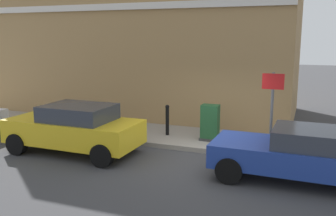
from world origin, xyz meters
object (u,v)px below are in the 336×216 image
at_px(utility_cabinet, 210,124).
at_px(bollard_near_cabinet, 167,119).
at_px(street_sign, 272,100).
at_px(car_blue, 308,154).
at_px(bollard_far_kerb, 112,120).
at_px(car_yellow, 75,128).

height_order(utility_cabinet, bollard_near_cabinet, utility_cabinet).
bearing_deg(street_sign, utility_cabinet, 72.18).
distance_m(car_blue, bollard_far_kerb, 6.28).
relative_size(utility_cabinet, street_sign, 0.50).
bearing_deg(car_blue, bollard_near_cabinet, -26.62).
xyz_separation_m(car_blue, car_yellow, (-0.04, 6.48, 0.07)).
relative_size(car_blue, utility_cabinet, 3.82).
height_order(car_blue, bollard_near_cabinet, car_blue).
bearing_deg(car_blue, utility_cabinet, -36.12).
relative_size(car_yellow, street_sign, 1.75).
height_order(car_blue, car_yellow, car_yellow).
height_order(car_yellow, bollard_near_cabinet, car_yellow).
distance_m(car_yellow, bollard_far_kerb, 1.59).
distance_m(car_yellow, utility_cabinet, 4.20).
height_order(utility_cabinet, street_sign, street_sign).
height_order(car_yellow, utility_cabinet, car_yellow).
xyz_separation_m(car_blue, bollard_near_cabinet, (2.34, 4.46, 0.01)).
distance_m(bollard_near_cabinet, bollard_far_kerb, 1.84).
height_order(car_yellow, street_sign, street_sign).
xyz_separation_m(utility_cabinet, bollard_near_cabinet, (0.10, 1.51, 0.02)).
height_order(car_blue, bollard_far_kerb, car_blue).
bearing_deg(bollard_near_cabinet, bollard_far_kerb, 117.04).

